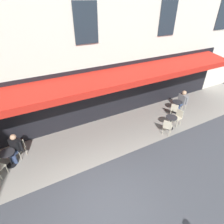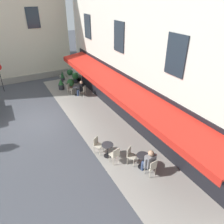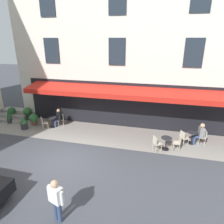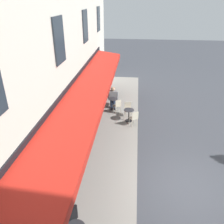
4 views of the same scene
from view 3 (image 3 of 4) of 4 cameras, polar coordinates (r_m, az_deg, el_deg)
The scene contains 21 objects.
ground_plane at distance 11.10m, azimuth -13.33°, elevation -13.09°, with size 70.00×70.00×0.00m, color #42444C.
sidewalk_cafe_terrace at distance 13.07m, azimuth 6.55°, elevation -7.21°, with size 20.50×3.20×0.01m, color gray.
cafe_building_facade at distance 17.70m, azimuth 13.18°, elevation 24.59°, with size 20.00×10.70×15.00m.
back_alley_steps at distance 17.90m, azimuth -25.81°, elevation -0.62°, with size 2.40×1.75×0.60m.
cafe_table_near_entrance at distance 11.86m, azimuth 15.22°, elevation -8.21°, with size 0.60×0.60×0.75m.
cafe_chair_cream_kerbside at distance 11.54m, azimuth 12.53°, elevation -8.48°, with size 0.55×0.55×0.91m.
cafe_chair_cream_under_awning at distance 11.96m, azimuth 18.26°, elevation -7.99°, with size 0.45×0.45×0.91m.
cafe_table_mid_terrace at distance 14.85m, azimuth -16.64°, elevation -2.42°, with size 0.60×0.60×0.75m.
cafe_chair_cream_corner_right at distance 14.72m, azimuth -19.04°, elevation -2.67°, with size 0.57×0.57×0.91m.
cafe_chair_cream_corner_left at distance 14.94m, azimuth -14.30°, elevation -1.82°, with size 0.56×0.56×0.91m.
cafe_table_streetside at distance 13.00m, azimuth 21.92°, elevation -6.41°, with size 0.60×0.60×0.75m.
cafe_chair_cream_back_row at distance 12.59m, azimuth 19.75°, elevation -6.70°, with size 0.55×0.55×0.91m.
cafe_chair_cream_near_door at distance 13.14m, azimuth 24.64°, elevation -6.25°, with size 0.43×0.43×0.91m.
seated_patron_in_black at distance 14.85m, azimuth -15.16°, elevation -1.41°, with size 0.64×0.63×1.31m.
seated_companion_in_grey at distance 13.01m, azimuth 23.83°, elevation -5.55°, with size 0.60×0.71×1.36m.
walking_pedestrian_in_white at distance 7.51m, azimuth -15.70°, elevation -22.53°, with size 0.66×0.43×1.69m.
potted_plant_entrance_left at distance 17.78m, azimuth -26.65°, elevation -0.05°, with size 0.59×0.59×0.89m.
potted_plant_mid_terrace at distance 16.84m, azimuth -27.34°, elevation -1.11°, with size 0.36×0.36×1.06m.
potted_plant_by_steps at distance 15.28m, azimuth -23.87°, elevation -2.88°, with size 0.47×0.47×0.93m.
potted_plant_entrance_right at distance 16.96m, azimuth -23.00°, elevation -0.15°, with size 0.62×0.62×0.97m.
potted_plant_under_sign at distance 15.71m, azimuth -21.48°, elevation -1.76°, with size 0.63×0.63×0.87m.
Camera 3 is at (-4.59, 8.14, 6.00)m, focal length 32.01 mm.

